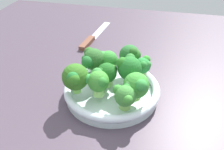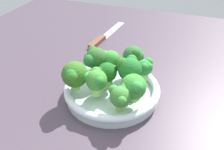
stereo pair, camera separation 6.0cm
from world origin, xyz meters
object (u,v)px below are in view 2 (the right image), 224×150
(bowl, at_px, (112,90))
(broccoli_floret_2, at_px, (107,73))
(broccoli_floret_5, at_px, (133,87))
(broccoli_floret_6, at_px, (120,97))
(broccoli_floret_8, at_px, (129,69))
(broccoli_floret_0, at_px, (111,60))
(broccoli_floret_7, at_px, (145,68))
(broccoli_floret_4, at_px, (74,75))
(knife, at_px, (103,37))
(broccoli_floret_3, at_px, (95,80))
(broccoli_floret_9, at_px, (95,59))
(broccoli_floret_1, at_px, (134,57))

(bowl, height_order, broccoli_floret_2, broccoli_floret_2)
(broccoli_floret_5, xyz_separation_m, broccoli_floret_6, (-0.03, 0.02, -0.01))
(bowl, distance_m, broccoli_floret_8, 0.08)
(broccoli_floret_0, relative_size, broccoli_floret_7, 1.08)
(broccoli_floret_4, xyz_separation_m, broccoli_floret_6, (-0.03, -0.12, -0.01))
(broccoli_floret_5, xyz_separation_m, knife, (0.35, 0.21, -0.07))
(broccoli_floret_2, relative_size, broccoli_floret_3, 0.96)
(broccoli_floret_2, relative_size, broccoli_floret_6, 1.10)
(bowl, distance_m, broccoli_floret_0, 0.08)
(broccoli_floret_4, distance_m, broccoli_floret_9, 0.09)
(broccoli_floret_5, bearing_deg, broccoli_floret_3, 91.73)
(broccoli_floret_3, relative_size, broccoli_floret_7, 1.08)
(broccoli_floret_1, bearing_deg, broccoli_floret_5, -164.95)
(broccoli_floret_7, bearing_deg, broccoli_floret_1, 48.97)
(broccoli_floret_6, bearing_deg, broccoli_floret_1, 5.33)
(broccoli_floret_1, height_order, broccoli_floret_8, broccoli_floret_8)
(broccoli_floret_1, relative_size, broccoli_floret_8, 0.94)
(broccoli_floret_7, distance_m, broccoli_floret_9, 0.13)
(broccoli_floret_3, xyz_separation_m, broccoli_floret_8, (0.06, -0.06, 0.01))
(broccoli_floret_4, height_order, broccoli_floret_8, same)
(knife, bearing_deg, broccoli_floret_7, -139.97)
(knife, bearing_deg, broccoli_floret_1, -141.58)
(broccoli_floret_9, bearing_deg, broccoli_floret_5, -121.26)
(broccoli_floret_5, relative_size, broccoli_floret_6, 1.21)
(broccoli_floret_8, relative_size, broccoli_floret_9, 1.01)
(broccoli_floret_1, bearing_deg, broccoli_floret_7, -131.03)
(bowl, bearing_deg, broccoli_floret_4, 123.48)
(broccoli_floret_3, xyz_separation_m, broccoli_floret_5, (0.00, -0.09, 0.00))
(broccoli_floret_0, relative_size, knife, 0.24)
(broccoli_floret_1, height_order, broccoli_floret_4, broccoli_floret_4)
(broccoli_floret_8, bearing_deg, bowl, 113.38)
(broccoli_floret_2, relative_size, broccoli_floret_4, 0.82)
(broccoli_floret_0, distance_m, broccoli_floret_7, 0.09)
(broccoli_floret_5, height_order, broccoli_floret_9, broccoli_floret_9)
(broccoli_floret_3, distance_m, broccoli_floret_5, 0.09)
(broccoli_floret_7, bearing_deg, broccoli_floret_5, 176.63)
(broccoli_floret_4, height_order, broccoli_floret_7, broccoli_floret_4)
(broccoli_floret_7, bearing_deg, broccoli_floret_3, 134.54)
(bowl, height_order, knife, bowl)
(broccoli_floret_1, relative_size, broccoli_floret_4, 0.94)
(broccoli_floret_2, height_order, broccoli_floret_9, broccoli_floret_9)
(broccoli_floret_7, bearing_deg, broccoli_floret_2, 123.15)
(bowl, bearing_deg, broccoli_floret_3, 150.37)
(bowl, bearing_deg, broccoli_floret_8, -66.62)
(broccoli_floret_3, relative_size, broccoli_floret_6, 1.14)
(broccoli_floret_8, bearing_deg, broccoli_floret_4, 120.29)
(broccoli_floret_4, height_order, broccoli_floret_9, same)
(broccoli_floret_1, bearing_deg, broccoli_floret_2, 153.61)
(bowl, xyz_separation_m, broccoli_floret_5, (-0.04, -0.06, 0.06))
(broccoli_floret_1, distance_m, broccoli_floret_7, 0.05)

